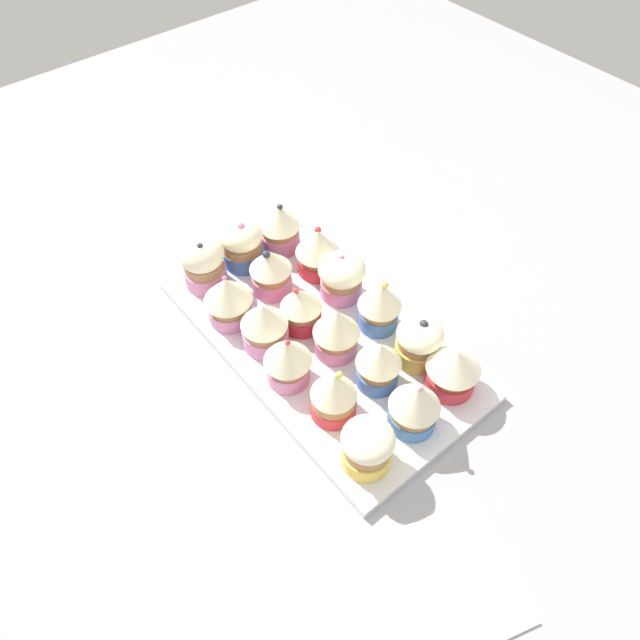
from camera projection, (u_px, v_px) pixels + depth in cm
name	position (u px, v px, depth cm)	size (l,w,h in cm)	color
ground_plane	(320.00, 347.00, 81.18)	(180.00, 180.00, 3.00)	#9E9EA3
baking_tray	(320.00, 337.00, 79.56)	(43.54, 23.52, 1.20)	silver
cupcake_0	(453.00, 368.00, 71.33)	(6.60, 6.60, 6.83)	#D1333D
cupcake_1	(418.00, 342.00, 74.23)	(5.78, 5.78, 6.82)	#EFC651
cupcake_2	(380.00, 304.00, 77.14)	(5.73, 5.73, 7.94)	#477AC6
cupcake_3	(341.00, 276.00, 81.05)	(6.42, 6.42, 6.90)	pink
cupcake_4	(318.00, 250.00, 83.61)	(6.30, 6.30, 7.70)	#D1333D
cupcake_5	(279.00, 227.00, 86.76)	(6.14, 6.14, 7.69)	pink
cupcake_6	(413.00, 406.00, 67.66)	(6.00, 6.00, 7.82)	#477AC6
cupcake_7	(379.00, 363.00, 71.49)	(5.56, 5.56, 7.41)	#477AC6
cupcake_8	(337.00, 330.00, 74.46)	(5.96, 5.96, 7.64)	pink
cupcake_9	(301.00, 308.00, 77.54)	(5.46, 5.46, 6.90)	#D1333D
cupcake_10	(268.00, 272.00, 81.21)	(5.79, 5.79, 7.57)	pink
cupcake_11	(241.00, 244.00, 84.74)	(6.11, 6.11, 7.60)	#477AC6
cupcake_12	(367.00, 446.00, 65.08)	(5.95, 5.95, 6.50)	#EFC651
cupcake_13	(334.00, 394.00, 68.80)	(5.47, 5.47, 7.78)	#D1333D
cupcake_14	(288.00, 359.00, 71.65)	(5.89, 5.89, 7.86)	pink
cupcake_15	(264.00, 325.00, 75.34)	(6.06, 6.06, 7.42)	pink
cupcake_16	(228.00, 298.00, 77.86)	(6.40, 6.40, 7.70)	pink
cupcake_17	(203.00, 263.00, 82.01)	(6.14, 6.14, 8.00)	pink
napkin	(457.00, 578.00, 60.51)	(13.29, 10.86, 0.60)	white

